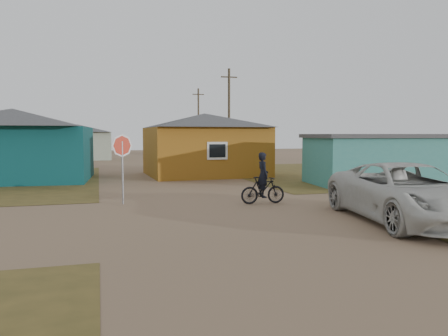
# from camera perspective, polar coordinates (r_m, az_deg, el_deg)

# --- Properties ---
(ground) EXTENTS (120.00, 120.00, 0.00)m
(ground) POSITION_cam_1_polar(r_m,az_deg,el_deg) (13.75, 1.03, -6.39)
(ground) COLOR #81644A
(grass_ne) EXTENTS (20.00, 18.00, 0.00)m
(grass_ne) POSITION_cam_1_polar(r_m,az_deg,el_deg) (31.64, 18.64, -0.48)
(grass_ne) COLOR brown
(grass_ne) RESTS_ON ground
(house_teal) EXTENTS (8.93, 7.08, 4.00)m
(house_teal) POSITION_cam_1_polar(r_m,az_deg,el_deg) (26.81, -25.80, 2.85)
(house_teal) COLOR #0B393C
(house_teal) RESTS_ON ground
(house_yellow) EXTENTS (7.72, 6.76, 3.90)m
(house_yellow) POSITION_cam_1_polar(r_m,az_deg,el_deg) (27.68, -2.52, 3.22)
(house_yellow) COLOR #935B16
(house_yellow) RESTS_ON ground
(shed_turquoise) EXTENTS (6.71, 4.93, 2.60)m
(shed_turquoise) POSITION_cam_1_polar(r_m,az_deg,el_deg) (23.66, 18.69, 1.11)
(shed_turquoise) COLOR teal
(shed_turquoise) RESTS_ON ground
(house_pale_west) EXTENTS (7.04, 6.15, 3.60)m
(house_pale_west) POSITION_cam_1_polar(r_m,az_deg,el_deg) (46.96, -18.54, 3.30)
(house_pale_west) COLOR #949E88
(house_pale_west) RESTS_ON ground
(house_beige_east) EXTENTS (6.95, 6.05, 3.60)m
(house_beige_east) POSITION_cam_1_polar(r_m,az_deg,el_deg) (54.73, -1.25, 3.66)
(house_beige_east) COLOR tan
(house_beige_east) RESTS_ON ground
(house_pale_north) EXTENTS (6.28, 5.81, 3.40)m
(house_pale_north) POSITION_cam_1_polar(r_m,az_deg,el_deg) (59.77, -25.74, 3.18)
(house_pale_north) COLOR #949E88
(house_pale_north) RESTS_ON ground
(utility_pole_near) EXTENTS (1.40, 0.20, 8.00)m
(utility_pole_near) POSITION_cam_1_polar(r_m,az_deg,el_deg) (36.48, 0.66, 6.86)
(utility_pole_near) COLOR #453A29
(utility_pole_near) RESTS_ON ground
(utility_pole_far) EXTENTS (1.40, 0.20, 8.00)m
(utility_pole_far) POSITION_cam_1_polar(r_m,az_deg,el_deg) (52.21, -3.36, 6.12)
(utility_pole_far) COLOR #453A29
(utility_pole_far) RESTS_ON ground
(stop_sign) EXTENTS (0.85, 0.12, 2.59)m
(stop_sign) POSITION_cam_1_polar(r_m,az_deg,el_deg) (16.46, -13.15, 1.92)
(stop_sign) COLOR gray
(stop_sign) RESTS_ON ground
(cyclist) EXTENTS (1.70, 0.62, 1.92)m
(cyclist) POSITION_cam_1_polar(r_m,az_deg,el_deg) (16.27, 5.10, -2.24)
(cyclist) COLOR black
(cyclist) RESTS_ON ground
(vehicle) EXTENTS (3.80, 6.59, 1.73)m
(vehicle) POSITION_cam_1_polar(r_m,az_deg,el_deg) (13.92, 22.86, -3.01)
(vehicle) COLOR silver
(vehicle) RESTS_ON ground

